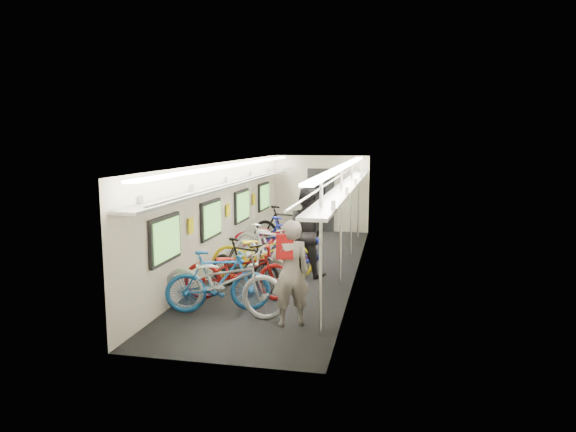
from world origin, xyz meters
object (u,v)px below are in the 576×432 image
at_px(bicycle_0, 223,281).
at_px(passenger_mid, 306,232).
at_px(bicycle_1, 218,281).
at_px(backpack, 285,246).
at_px(passenger_near, 290,273).

relative_size(bicycle_0, passenger_mid, 1.16).
bearing_deg(bicycle_1, bicycle_0, -151.91).
relative_size(bicycle_0, backpack, 5.81).
height_order(bicycle_1, passenger_mid, passenger_mid).
relative_size(bicycle_1, backpack, 4.67).
distance_m(bicycle_1, backpack, 1.51).
xyz_separation_m(bicycle_1, passenger_mid, (1.05, 2.62, 0.42)).
distance_m(passenger_near, passenger_mid, 3.00).
bearing_deg(passenger_near, passenger_mid, -110.04).
bearing_deg(bicycle_1, passenger_near, -124.22).
xyz_separation_m(bicycle_1, passenger_near, (1.32, -0.37, 0.31)).
bearing_deg(backpack, bicycle_1, 150.57).
bearing_deg(passenger_mid, bicycle_0, 88.32).
height_order(bicycle_0, bicycle_1, bicycle_0).
xyz_separation_m(bicycle_0, backpack, (1.11, -0.31, 0.70)).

